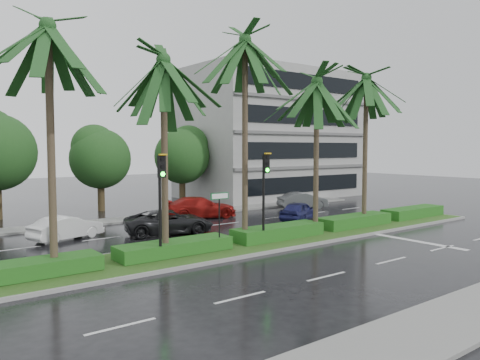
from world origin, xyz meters
TOP-DOWN VIEW (x-y plane):
  - ground at (0.00, 0.00)m, footprint 120.00×120.00m
  - near_sidewalk at (0.00, -10.20)m, footprint 40.00×2.40m
  - far_sidewalk at (0.00, 12.00)m, footprint 40.00×2.00m
  - median at (0.00, 1.00)m, footprint 36.00×4.00m
  - hedge at (0.00, 1.00)m, footprint 35.20×1.40m
  - lane_markings at (3.04, -0.43)m, footprint 34.00×13.06m
  - palm_row at (-1.25, 1.02)m, footprint 26.30×4.20m
  - signal_median_left at (-4.00, 0.30)m, footprint 0.34×0.42m
  - signal_median_right at (1.50, 0.30)m, footprint 0.34×0.42m
  - street_sign at (-1.00, 0.48)m, footprint 0.95×0.09m
  - bg_trees at (0.38, 17.59)m, footprint 33.25×5.46m
  - building at (17.00, 18.00)m, footprint 16.00×10.00m
  - car_white at (-5.50, 7.85)m, footprint 2.45×4.03m
  - car_darkgrey at (-0.50, 6.06)m, footprint 3.48×5.27m
  - car_red at (4.00, 9.98)m, footprint 3.26×5.29m
  - car_blue at (8.50, 5.09)m, footprint 2.80×3.97m
  - car_grey at (13.00, 9.29)m, footprint 2.60×4.11m

SIDE VIEW (x-z plane):
  - ground at x=0.00m, z-range 0.00..0.00m
  - lane_markings at x=3.04m, z-range 0.00..0.01m
  - near_sidewalk at x=0.00m, z-range 0.00..0.12m
  - far_sidewalk at x=0.00m, z-range 0.00..0.12m
  - median at x=0.00m, z-range 0.00..0.16m
  - hedge at x=0.00m, z-range 0.15..0.75m
  - car_white at x=-5.50m, z-range 0.00..1.25m
  - car_blue at x=8.50m, z-range 0.00..1.26m
  - car_grey at x=13.00m, z-range 0.00..1.28m
  - car_darkgrey at x=-0.50m, z-range 0.00..1.35m
  - car_red at x=4.00m, z-range 0.00..1.43m
  - street_sign at x=-1.00m, z-range 0.82..3.42m
  - signal_median_left at x=-4.00m, z-range 0.82..5.18m
  - signal_median_right at x=1.50m, z-range 0.82..5.18m
  - bg_trees at x=0.38m, z-range 0.72..8.60m
  - building at x=17.00m, z-range 0.00..12.00m
  - palm_row at x=-1.25m, z-range 2.96..13.49m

